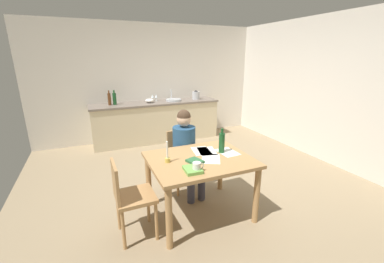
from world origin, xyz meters
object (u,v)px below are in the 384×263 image
object	(u,v)px
candlestick	(167,157)
person_seated	(186,147)
coffee_mug	(197,167)
bottle_oil	(109,99)
wine_glass_by_kettle	(152,96)
wine_bottle_on_table	(222,142)
wine_glass_near_sink	(156,96)
chair_at_table	(182,157)
mixing_bowl	(150,101)
book_cookery	(195,161)
stovetop_kettle	(196,95)
book_magazine	(193,170)
dining_table	(200,166)
chair_side_empty	(129,196)
sink_unit	(174,100)
bottle_vinegar	(114,99)

from	to	relation	value
candlestick	person_seated	bearing A→B (deg)	50.33
coffee_mug	bottle_oil	world-z (taller)	bottle_oil
person_seated	wine_glass_by_kettle	xyz separation A→B (m)	(0.19, 2.53, 0.33)
wine_bottle_on_table	wine_glass_near_sink	bearing A→B (deg)	89.72
chair_at_table	mixing_bowl	size ratio (longest dim) A/B	4.40
book_cookery	stovetop_kettle	distance (m)	3.34
book_magazine	wine_glass_by_kettle	size ratio (longest dim) A/B	1.37
dining_table	wine_bottle_on_table	size ratio (longest dim) A/B	3.83
chair_side_empty	wine_glass_near_sink	size ratio (longest dim) A/B	5.72
wine_glass_by_kettle	person_seated	bearing A→B (deg)	-94.35
candlestick	chair_at_table	bearing A→B (deg)	57.49
mixing_bowl	stovetop_kettle	distance (m)	1.13
person_seated	book_magazine	world-z (taller)	person_seated
dining_table	mixing_bowl	world-z (taller)	mixing_bowl
dining_table	chair_at_table	world-z (taller)	chair_at_table
book_magazine	chair_at_table	bearing A→B (deg)	79.38
chair_at_table	bottle_oil	size ratio (longest dim) A/B	2.74
dining_table	wine_bottle_on_table	world-z (taller)	wine_bottle_on_table
sink_unit	wine_glass_by_kettle	bearing A→B (deg)	162.33
bottle_oil	wine_glass_by_kettle	size ratio (longest dim) A/B	2.01
chair_at_table	candlestick	bearing A→B (deg)	-122.51
dining_table	candlestick	distance (m)	0.42
mixing_bowl	chair_side_empty	bearing A→B (deg)	-108.09
book_magazine	wine_glass_near_sink	distance (m)	3.44
stovetop_kettle	wine_bottle_on_table	bearing A→B (deg)	-108.10
dining_table	chair_side_empty	bearing A→B (deg)	-174.21
chair_at_table	stovetop_kettle	size ratio (longest dim) A/B	3.87
coffee_mug	wine_glass_near_sink	xyz separation A→B (m)	(0.52, 3.41, 0.21)
book_magazine	bottle_oil	xyz separation A→B (m)	(-0.49, 3.27, 0.27)
book_cookery	sink_unit	world-z (taller)	sink_unit
bottle_vinegar	bottle_oil	bearing A→B (deg)	-172.75
chair_side_empty	wine_bottle_on_table	distance (m)	1.24
coffee_mug	stovetop_kettle	size ratio (longest dim) A/B	0.58
book_cookery	stovetop_kettle	size ratio (longest dim) A/B	0.80
dining_table	book_magazine	bearing A→B (deg)	-127.49
person_seated	bottle_vinegar	world-z (taller)	bottle_vinegar
candlestick	wine_glass_near_sink	xyz separation A→B (m)	(0.72, 3.06, 0.20)
dining_table	mixing_bowl	distance (m)	2.98
sink_unit	bottle_vinegar	world-z (taller)	bottle_vinegar
person_seated	sink_unit	world-z (taller)	person_seated
bottle_oil	wine_glass_near_sink	xyz separation A→B (m)	(1.04, 0.11, -0.02)
dining_table	wine_bottle_on_table	distance (m)	0.41
candlestick	chair_side_empty	bearing A→B (deg)	-164.64
candlestick	book_magazine	xyz separation A→B (m)	(0.17, -0.32, -0.05)
mixing_bowl	sink_unit	bearing A→B (deg)	0.22
sink_unit	bottle_oil	distance (m)	1.41
chair_at_table	mixing_bowl	bearing A→B (deg)	87.60
wine_bottle_on_table	wine_glass_by_kettle	xyz separation A→B (m)	(-0.08, 3.04, 0.13)
wine_bottle_on_table	wine_glass_near_sink	size ratio (longest dim) A/B	2.00
person_seated	mixing_bowl	bearing A→B (deg)	87.92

